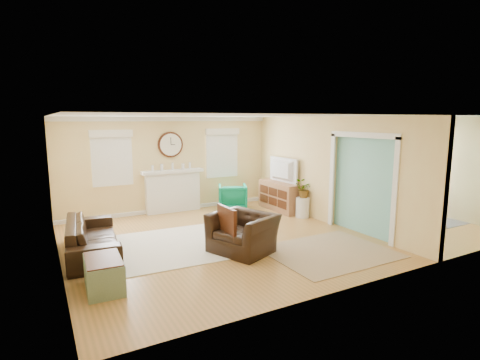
% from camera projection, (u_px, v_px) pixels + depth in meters
% --- Properties ---
extents(floor, '(9.00, 9.00, 0.00)m').
position_uv_depth(floor, '(277.00, 231.00, 8.61)').
color(floor, olive).
rests_on(floor, ground).
extents(wall_back, '(9.00, 0.02, 2.60)m').
position_uv_depth(wall_back, '(220.00, 162.00, 11.00)').
color(wall_back, '#DFB774').
rests_on(wall_back, ground).
extents(wall_front, '(9.00, 0.02, 2.60)m').
position_uv_depth(wall_front, '(387.00, 200.00, 5.80)').
color(wall_front, '#DFB774').
rests_on(wall_front, ground).
extents(wall_left, '(0.02, 6.00, 2.60)m').
position_uv_depth(wall_left, '(55.00, 194.00, 6.27)').
color(wall_left, '#DFB774').
rests_on(wall_left, ground).
extents(wall_right, '(0.02, 6.00, 2.60)m').
position_uv_depth(wall_right, '(410.00, 164.00, 10.53)').
color(wall_right, '#DFB774').
rests_on(wall_right, ground).
extents(ceiling, '(9.00, 6.00, 0.02)m').
position_uv_depth(ceiling, '(279.00, 116.00, 8.19)').
color(ceiling, white).
rests_on(ceiling, wall_back).
extents(partition, '(0.17, 6.00, 2.60)m').
position_uv_depth(partition, '(321.00, 167.00, 9.35)').
color(partition, '#DFB774').
rests_on(partition, ground).
extents(fireplace, '(1.70, 0.30, 1.17)m').
position_uv_depth(fireplace, '(173.00, 190.00, 10.30)').
color(fireplace, white).
rests_on(fireplace, ground).
extents(wall_clock, '(0.70, 0.07, 0.70)m').
position_uv_depth(wall_clock, '(170.00, 145.00, 10.17)').
color(wall_clock, '#4C2211').
rests_on(wall_clock, wall_back).
extents(window_left, '(1.05, 0.13, 1.42)m').
position_uv_depth(window_left, '(112.00, 154.00, 9.45)').
color(window_left, white).
rests_on(window_left, wall_back).
extents(window_right, '(1.05, 0.13, 1.42)m').
position_uv_depth(window_right, '(222.00, 150.00, 10.92)').
color(window_right, white).
rests_on(window_right, wall_back).
extents(french_doors, '(0.06, 1.70, 2.20)m').
position_uv_depth(french_doors, '(408.00, 171.00, 10.54)').
color(french_doors, white).
rests_on(french_doors, ground).
extents(pendant, '(0.30, 0.30, 0.55)m').
position_uv_depth(pendant, '(374.00, 132.00, 9.67)').
color(pendant, gold).
rests_on(pendant, ceiling).
extents(rug_cream, '(2.89, 2.54, 0.01)m').
position_uv_depth(rug_cream, '(173.00, 245.00, 7.57)').
color(rug_cream, beige).
rests_on(rug_cream, floor).
extents(rug_jute, '(2.30, 1.88, 0.01)m').
position_uv_depth(rug_jute, '(329.00, 252.00, 7.20)').
color(rug_jute, tan).
rests_on(rug_jute, floor).
extents(rug_grey, '(2.51, 3.14, 0.01)m').
position_uv_depth(rug_grey, '(386.00, 215.00, 9.98)').
color(rug_grey, slate).
rests_on(rug_grey, floor).
extents(sofa, '(1.09, 2.33, 0.66)m').
position_uv_depth(sofa, '(92.00, 237.00, 7.08)').
color(sofa, black).
rests_on(sofa, floor).
extents(eames_chair, '(1.37, 1.44, 0.74)m').
position_uv_depth(eames_chair, '(243.00, 233.00, 7.20)').
color(eames_chair, black).
rests_on(eames_chair, floor).
extents(green_chair, '(1.02, 1.03, 0.72)m').
position_uv_depth(green_chair, '(233.00, 197.00, 10.59)').
color(green_chair, '#00754E').
rests_on(green_chair, floor).
extents(trunk, '(0.56, 0.87, 0.49)m').
position_uv_depth(trunk, '(104.00, 274.00, 5.60)').
color(trunk, gray).
rests_on(trunk, floor).
extents(credenza, '(0.51, 1.51, 0.80)m').
position_uv_depth(credenza, '(280.00, 196.00, 10.50)').
color(credenza, '#A16A41').
rests_on(credenza, floor).
extents(tv, '(0.21, 1.19, 0.68)m').
position_uv_depth(tv, '(280.00, 170.00, 10.37)').
color(tv, black).
rests_on(tv, credenza).
extents(garden_stool, '(0.35, 0.35, 0.52)m').
position_uv_depth(garden_stool, '(303.00, 207.00, 9.74)').
color(garden_stool, white).
rests_on(garden_stool, floor).
extents(potted_plant, '(0.55, 0.54, 0.46)m').
position_uv_depth(potted_plant, '(303.00, 189.00, 9.67)').
color(potted_plant, '#337F33').
rests_on(potted_plant, garden_stool).
extents(dining_table, '(1.12, 1.94, 0.67)m').
position_uv_depth(dining_table, '(387.00, 203.00, 9.93)').
color(dining_table, '#4C2211').
rests_on(dining_table, floor).
extents(dining_chair_n, '(0.45, 0.45, 0.97)m').
position_uv_depth(dining_chair_n, '(356.00, 188.00, 10.87)').
color(dining_chair_n, slate).
rests_on(dining_chair_n, floor).
extents(dining_chair_s, '(0.47, 0.47, 0.99)m').
position_uv_depth(dining_chair_s, '(428.00, 202.00, 8.96)').
color(dining_chair_s, slate).
rests_on(dining_chair_s, floor).
extents(dining_chair_w, '(0.56, 0.56, 1.01)m').
position_uv_depth(dining_chair_w, '(367.00, 196.00, 9.59)').
color(dining_chair_w, white).
rests_on(dining_chair_w, floor).
extents(dining_chair_e, '(0.53, 0.53, 0.97)m').
position_uv_depth(dining_chair_e, '(402.00, 192.00, 10.21)').
color(dining_chair_e, slate).
rests_on(dining_chair_e, floor).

